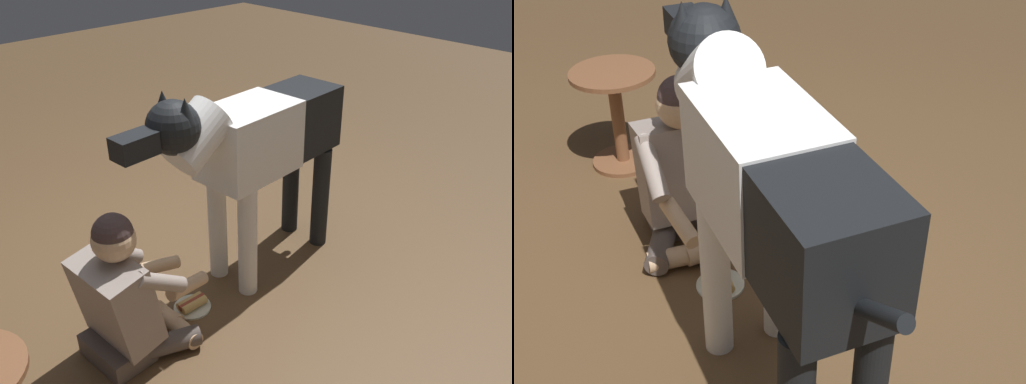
% 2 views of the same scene
% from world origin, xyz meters
% --- Properties ---
extents(ground_plane, '(13.14, 13.14, 0.00)m').
position_xyz_m(ground_plane, '(0.00, 0.00, 0.00)').
color(ground_plane, brown).
extents(person_sitting_on_floor, '(0.66, 0.58, 0.82)m').
position_xyz_m(person_sitting_on_floor, '(0.74, 0.37, 0.33)').
color(person_sitting_on_floor, '#544943').
rests_on(person_sitting_on_floor, ground).
extents(large_dog, '(1.69, 0.40, 1.28)m').
position_xyz_m(large_dog, '(-0.21, 0.31, 0.84)').
color(large_dog, silver).
rests_on(large_dog, ground).
extents(hot_dog_on_plate, '(0.21, 0.21, 0.06)m').
position_xyz_m(hot_dog_on_plate, '(0.33, 0.34, 0.03)').
color(hot_dog_on_plate, silver).
rests_on(hot_dog_on_plate, ground).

